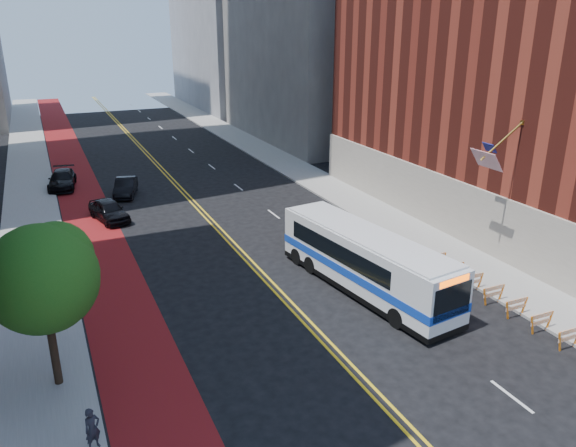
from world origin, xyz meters
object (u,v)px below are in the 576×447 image
(car_c, at_px, (62,180))
(transit_bus, at_px, (364,260))
(car_b, at_px, (126,187))
(pedestrian, at_px, (92,429))
(car_a, at_px, (109,210))
(street_tree, at_px, (43,274))

(car_c, bearing_deg, transit_bus, -55.63)
(car_b, height_order, pedestrian, pedestrian)
(car_b, distance_m, car_c, 6.55)
(car_a, xyz_separation_m, pedestrian, (-3.68, -24.11, 0.16))
(car_b, height_order, car_c, car_c)
(car_a, bearing_deg, car_c, 89.85)
(pedestrian, bearing_deg, car_b, 53.10)
(transit_bus, bearing_deg, car_a, 114.74)
(car_c, bearing_deg, street_tree, -85.52)
(transit_bus, xyz_separation_m, car_b, (-8.95, 23.15, -1.01))
(street_tree, xyz_separation_m, car_b, (6.63, 25.50, -4.18))
(car_a, bearing_deg, car_b, 56.07)
(car_b, bearing_deg, pedestrian, -84.97)
(pedestrian, bearing_deg, car_c, 62.21)
(transit_bus, bearing_deg, car_c, 108.36)
(car_a, xyz_separation_m, car_b, (2.11, 5.84, -0.03))
(car_a, bearing_deg, transit_bus, -71.48)
(transit_bus, relative_size, pedestrian, 7.99)
(car_a, relative_size, car_b, 1.01)
(car_a, distance_m, car_b, 6.21)
(street_tree, relative_size, car_c, 1.29)
(car_b, xyz_separation_m, car_c, (-4.69, 4.57, 0.02))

